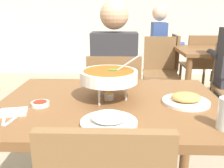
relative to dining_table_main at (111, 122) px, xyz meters
name	(u,v)px	position (x,y,z in m)	size (l,w,h in m)	color
dining_table_main	(111,122)	(0.00, 0.00, 0.00)	(1.17, 0.87, 0.77)	brown
chair_diner_main	(114,100)	(0.00, 0.72, -0.14)	(0.44, 0.44, 0.90)	brown
diner_main	(114,72)	(0.00, 0.75, 0.09)	(0.40, 0.45, 1.31)	#2D2D38
curry_bowl	(109,76)	(-0.01, 0.02, 0.25)	(0.33, 0.30, 0.26)	silver
rice_plate	(110,120)	(0.00, -0.28, 0.14)	(0.24, 0.24, 0.06)	white
appetizer_plate	(186,100)	(0.38, -0.02, 0.14)	(0.24, 0.24, 0.06)	white
sauce_dish	(40,104)	(-0.35, -0.08, 0.13)	(0.09, 0.09, 0.02)	white
napkin_folded	(13,112)	(-0.44, -0.18, 0.13)	(0.12, 0.08, 0.02)	white
fork_utensil	(4,117)	(-0.46, -0.23, 0.12)	(0.01, 0.17, 0.01)	silver
spoon_utensil	(16,118)	(-0.41, -0.23, 0.12)	(0.01, 0.17, 0.01)	silver
dining_table_far	(217,60)	(1.27, 1.89, -0.02)	(1.00, 0.80, 0.77)	brown
chair_bg_left	(167,61)	(0.75, 2.41, -0.14)	(0.44, 0.44, 0.90)	brown
chair_bg_corner	(160,67)	(0.58, 2.03, -0.14)	(0.46, 0.46, 0.90)	brown
chair_bg_window	(199,61)	(1.22, 2.43, -0.14)	(0.44, 0.44, 0.90)	brown
patron_bg_left	(161,45)	(0.65, 2.48, 0.09)	(0.45, 0.40, 1.31)	#2D2D38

